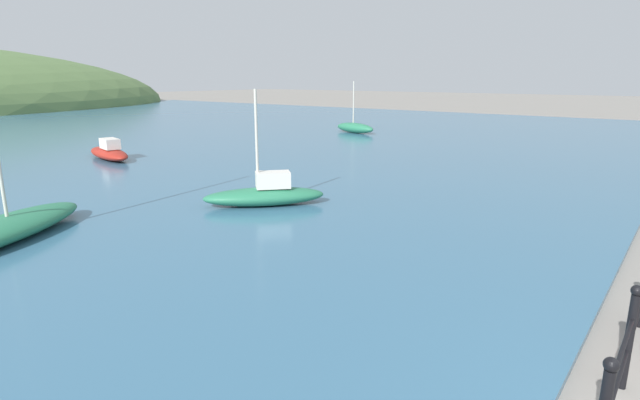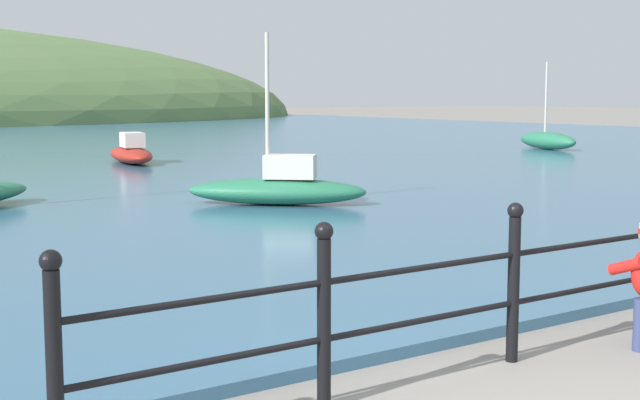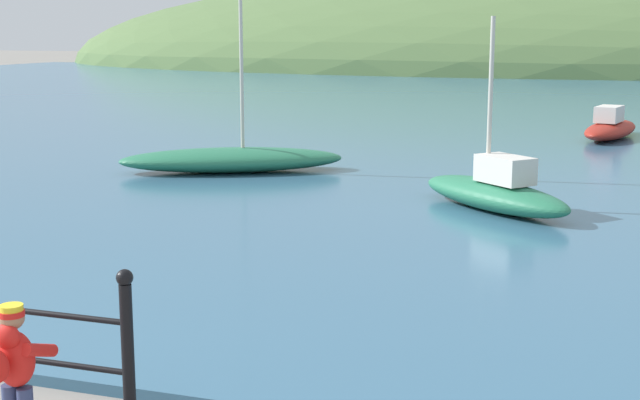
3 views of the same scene
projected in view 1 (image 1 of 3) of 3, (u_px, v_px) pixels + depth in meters
name	position (u px, v px, depth m)	size (l,w,h in m)	color
iron_railing	(618.00, 371.00, 4.65)	(5.32, 0.12, 1.21)	black
boat_white_sailboat	(265.00, 194.00, 12.80)	(2.93, 2.74, 2.93)	#287551
boat_mid_harbor	(109.00, 152.00, 19.98)	(1.72, 3.52, 0.85)	maroon
boat_twin_mast	(355.00, 128.00, 29.39)	(1.55, 3.10, 2.97)	#287551
boat_far_right	(0.00, 229.00, 9.96)	(4.47, 3.07, 5.24)	#287551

